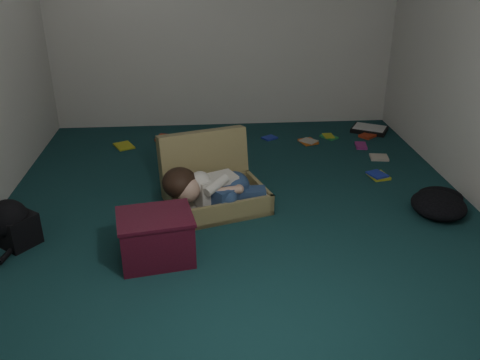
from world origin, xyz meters
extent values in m
plane|color=#153B3D|center=(0.00, 0.00, 0.00)|extent=(4.50, 4.50, 0.00)
plane|color=silver|center=(0.00, 2.25, 1.30)|extent=(4.50, 0.00, 4.50)
plane|color=silver|center=(0.00, -2.25, 1.30)|extent=(4.50, 0.00, 4.50)
cube|color=#948551|center=(-0.17, 0.05, 0.09)|extent=(0.91, 0.76, 0.18)
cube|color=beige|center=(-0.17, 0.05, 0.04)|extent=(0.83, 0.68, 0.02)
cube|color=#948551|center=(-0.28, 0.39, 0.28)|extent=(0.82, 0.46, 0.57)
cube|color=silver|center=(-0.18, 0.02, 0.19)|extent=(0.38, 0.31, 0.25)
sphere|color=tan|center=(-0.41, -0.09, 0.25)|extent=(0.21, 0.21, 0.21)
ellipsoid|color=black|center=(-0.47, -0.04, 0.29)|extent=(0.28, 0.29, 0.24)
ellipsoid|color=navy|center=(-0.03, 0.08, 0.19)|extent=(0.26, 0.29, 0.24)
cube|color=navy|center=(-0.08, -0.06, 0.18)|extent=(0.32, 0.30, 0.16)
cube|color=navy|center=(0.09, -0.02, 0.15)|extent=(0.27, 0.14, 0.12)
sphere|color=white|center=(0.18, 0.04, 0.13)|extent=(0.12, 0.12, 0.12)
sphere|color=white|center=(0.20, -0.04, 0.11)|extent=(0.11, 0.11, 0.11)
cylinder|color=tan|center=(-0.09, -0.10, 0.24)|extent=(0.21, 0.12, 0.07)
cube|color=#480E1F|center=(-0.63, -0.67, 0.16)|extent=(0.55, 0.46, 0.33)
cube|color=#480E1F|center=(-0.63, -0.67, 0.34)|extent=(0.57, 0.48, 0.02)
cube|color=black|center=(1.70, 1.84, 0.02)|extent=(0.49, 0.45, 0.05)
cube|color=white|center=(1.70, 1.84, 0.05)|extent=(0.43, 0.40, 0.01)
cube|color=gold|center=(-1.14, 1.56, 0.01)|extent=(0.19, 0.14, 0.02)
cube|color=#B33317|center=(-0.72, 1.77, 0.01)|extent=(0.23, 0.22, 0.02)
cube|color=white|center=(-0.18, 1.64, 0.01)|extent=(0.19, 0.22, 0.02)
cube|color=#2032AD|center=(0.49, 1.69, 0.01)|extent=(0.20, 0.22, 0.02)
cube|color=orange|center=(0.90, 1.53, 0.01)|extent=(0.23, 0.22, 0.02)
cube|color=green|center=(1.17, 1.66, 0.01)|extent=(0.20, 0.16, 0.02)
cube|color=#A0287A|center=(1.45, 1.36, 0.01)|extent=(0.23, 0.23, 0.02)
cube|color=beige|center=(1.54, 1.01, 0.01)|extent=(0.17, 0.21, 0.02)
cube|color=gold|center=(1.39, 0.56, 0.01)|extent=(0.21, 0.23, 0.02)
cube|color=#B33317|center=(1.64, 1.67, 0.01)|extent=(0.23, 0.21, 0.02)
camera|label=1|loc=(-0.29, -3.73, 2.02)|focal=38.00mm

